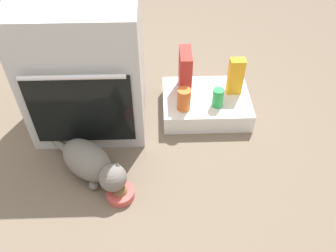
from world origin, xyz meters
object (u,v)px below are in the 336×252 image
at_px(food_bowl, 120,193).
at_px(sauce_jar, 184,99).
at_px(cat, 91,163).
at_px(oven, 85,64).
at_px(cereal_box, 185,72).
at_px(juice_carton, 236,76).
at_px(pantry_cabinet, 206,104).
at_px(soda_can, 218,98).

bearing_deg(food_bowl, sauce_jar, 56.34).
bearing_deg(cat, oven, 137.12).
xyz_separation_m(sauce_jar, cereal_box, (0.02, 0.17, 0.07)).
distance_m(oven, juice_carton, 0.89).
bearing_deg(cat, pantry_cabinet, 79.04).
relative_size(food_bowl, cereal_box, 0.51).
height_order(pantry_cabinet, juice_carton, juice_carton).
bearing_deg(juice_carton, food_bowl, -134.95).
xyz_separation_m(cereal_box, soda_can, (0.19, -0.15, -0.08)).
bearing_deg(pantry_cabinet, oven, -177.58).
distance_m(food_bowl, sauce_jar, 0.66).
bearing_deg(sauce_jar, pantry_cabinet, 35.48).
height_order(oven, juice_carton, oven).
relative_size(food_bowl, cat, 0.27).
bearing_deg(food_bowl, cereal_box, 62.24).
xyz_separation_m(oven, soda_can, (0.76, -0.06, -0.22)).
distance_m(cat, cereal_box, 0.79).
distance_m(food_bowl, soda_can, 0.80).
bearing_deg(sauce_jar, cat, -141.99).
xyz_separation_m(food_bowl, cat, (-0.15, 0.14, 0.08)).
bearing_deg(food_bowl, juice_carton, 45.05).
bearing_deg(pantry_cabinet, food_bowl, -128.28).
bearing_deg(food_bowl, pantry_cabinet, 51.72).
height_order(sauce_jar, cereal_box, cereal_box).
xyz_separation_m(oven, juice_carton, (0.88, 0.07, -0.16)).
bearing_deg(soda_can, cat, -149.60).
bearing_deg(pantry_cabinet, cereal_box, 154.07).
xyz_separation_m(cat, cereal_box, (0.52, 0.57, 0.15)).
height_order(oven, pantry_cabinet, oven).
relative_size(pantry_cabinet, cereal_box, 1.93).
relative_size(oven, juice_carton, 3.33).
distance_m(oven, cereal_box, 0.59).
xyz_separation_m(pantry_cabinet, soda_can, (0.05, -0.09, 0.12)).
bearing_deg(sauce_jar, soda_can, 5.82).
height_order(soda_can, juice_carton, juice_carton).
relative_size(cat, soda_can, 4.47).
xyz_separation_m(pantry_cabinet, juice_carton, (0.17, 0.04, 0.18)).
height_order(food_bowl, soda_can, soda_can).
relative_size(pantry_cabinet, soda_can, 4.49).
distance_m(oven, cat, 0.56).
bearing_deg(oven, pantry_cabinet, 2.42).
height_order(food_bowl, cat, cat).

